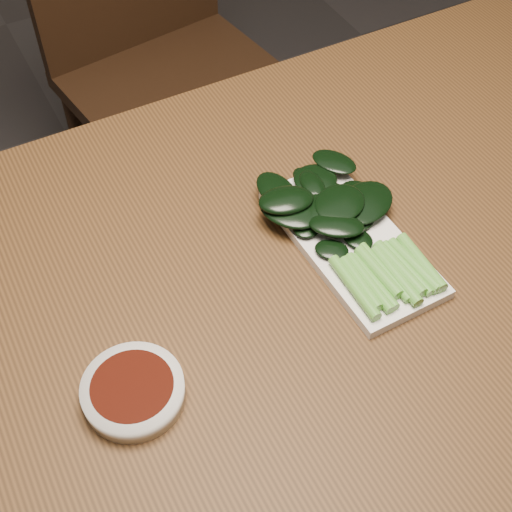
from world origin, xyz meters
name	(u,v)px	position (x,y,z in m)	size (l,w,h in m)	color
ground	(269,501)	(0.00, 0.00, 0.00)	(6.00, 6.00, 0.00)	#2B2929
table	(276,311)	(0.00, 0.00, 0.68)	(1.40, 0.80, 0.75)	#482C14
chair_far	(164,55)	(0.19, 0.87, 0.49)	(0.53, 0.53, 0.89)	black
sauce_bowl	(133,391)	(-0.22, -0.07, 0.76)	(0.11, 0.11, 0.03)	silver
serving_plate	(351,242)	(0.11, 0.00, 0.76)	(0.13, 0.27, 0.01)	silver
gai_lan	(339,219)	(0.11, 0.03, 0.78)	(0.20, 0.29, 0.03)	#5BA438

